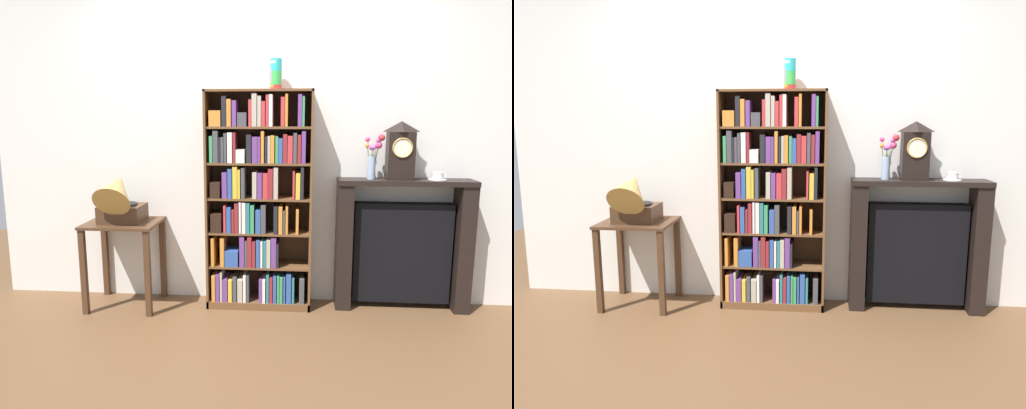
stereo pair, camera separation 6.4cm
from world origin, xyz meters
The scene contains 10 objects.
ground_plane centered at (0.00, 0.00, -0.01)m, with size 7.53×6.40×0.02m, color brown.
wall_back centered at (0.03, 0.31, 1.30)m, with size 4.53×0.08×2.60m, color silver.
bookshelf centered at (-0.02, 0.12, 0.84)m, with size 0.83×0.29×1.74m.
cup_stack centered at (0.12, 0.16, 1.85)m, with size 0.09×0.09×0.23m.
side_table_left centered at (-1.09, 0.03, 0.53)m, with size 0.57×0.49×0.70m.
gramophone centered at (-1.09, -0.04, 0.91)m, with size 0.33×0.45×0.48m.
fireplace_mantel centered at (1.14, 0.17, 0.52)m, with size 1.05×0.24×1.05m.
mantel_clock centered at (1.09, 0.15, 1.28)m, with size 0.20×0.14×0.45m.
flower_vase centered at (0.89, 0.16, 1.23)m, with size 0.14×0.12×0.35m.
teacup_with_saucer centered at (1.38, 0.15, 1.08)m, with size 0.14×0.14×0.06m.
Camera 2 is at (0.35, -3.56, 1.51)m, focal length 33.09 mm.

